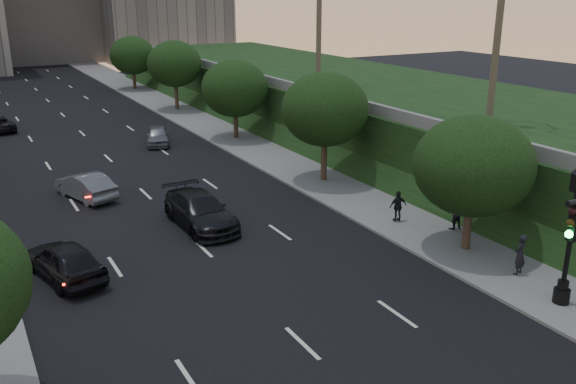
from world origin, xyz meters
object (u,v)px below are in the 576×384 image
sedan_near_left (65,260)px  pedestrian_c (398,206)px  street_lamp (570,241)px  sedan_far_right (158,136)px  sedan_mid_left (85,186)px  sedan_near_right (200,211)px  pedestrian_b (454,212)px  pedestrian_a (520,255)px

sedan_near_left → pedestrian_c: (15.77, -1.70, 0.14)m
street_lamp → sedan_far_right: street_lamp is taller
sedan_mid_left → street_lamp: bearing=103.7°
sedan_mid_left → pedestrian_c: 17.43m
sedan_near_left → sedan_far_right: bearing=-130.7°
sedan_near_left → sedan_far_right: sedan_near_left is taller
sedan_mid_left → sedan_far_right: (7.46, 10.36, -0.04)m
street_lamp → sedan_near_right: bearing=121.8°
sedan_mid_left → pedestrian_b: 20.15m
sedan_far_right → pedestrian_b: (7.18, -24.20, 0.30)m
sedan_mid_left → sedan_near_right: 8.29m
pedestrian_a → sedan_near_right: bearing=-69.0°
sedan_near_left → pedestrian_a: 18.53m
sedan_near_right → sedan_near_left: bearing=-159.5°
sedan_mid_left → pedestrian_b: bearing=119.2°
pedestrian_a → sedan_near_left: bearing=-46.2°
pedestrian_a → pedestrian_b: size_ratio=1.01×
sedan_near_right → sedan_mid_left: bearing=118.1°
sedan_near_left → sedan_far_right: 22.84m
sedan_near_left → sedan_far_right: (10.32, 20.37, -0.10)m
sedan_far_right → sedan_mid_left: bearing=-108.6°
sedan_far_right → pedestrian_b: pedestrian_b is taller
sedan_near_left → street_lamp: bearing=130.3°
street_lamp → sedan_near_left: 19.49m
street_lamp → sedan_far_right: size_ratio=1.36×
street_lamp → sedan_near_right: street_lamp is taller
street_lamp → sedan_far_right: bearing=99.7°
street_lamp → sedan_near_left: (-15.73, 11.37, -1.83)m
sedan_near_left → sedan_mid_left: bearing=-119.8°
sedan_near_right → pedestrian_a: size_ratio=3.28×
street_lamp → pedestrian_b: street_lamp is taller
sedan_mid_left → sedan_near_right: sedan_near_right is taller
pedestrian_c → pedestrian_a: bearing=103.1°
pedestrian_c → sedan_mid_left: bearing=-32.9°
sedan_mid_left → pedestrian_b: (14.64, -13.84, 0.26)m
sedan_far_right → pedestrian_a: size_ratio=2.39×
sedan_near_left → pedestrian_a: size_ratio=2.73×
sedan_far_right → pedestrian_c: size_ratio=2.61×
sedan_near_right → pedestrian_a: 14.95m
sedan_near_right → pedestrian_c: size_ratio=3.58×
sedan_mid_left → pedestrian_c: (12.91, -11.71, 0.20)m
sedan_far_right → pedestrian_c: (5.45, -22.07, 0.24)m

